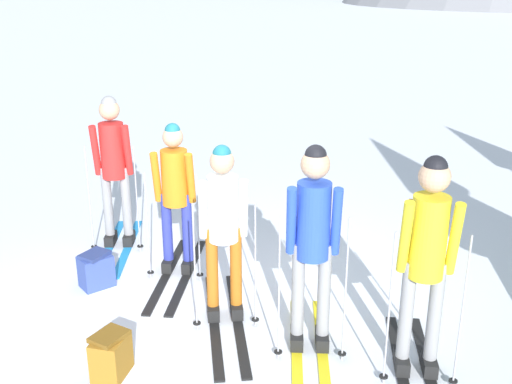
# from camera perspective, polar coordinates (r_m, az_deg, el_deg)

# --- Properties ---
(ground_plane) EXTENTS (400.00, 400.00, 0.00)m
(ground_plane) POSITION_cam_1_polar(r_m,az_deg,el_deg) (6.23, -2.24, -9.85)
(ground_plane) COLOR white
(skier_in_red) EXTENTS (1.10, 1.52, 1.81)m
(skier_in_red) POSITION_cam_1_polar(r_m,az_deg,el_deg) (7.20, -13.18, 2.70)
(skier_in_red) COLOR #1E84D1
(skier_in_red) RESTS_ON ground
(skier_in_orange) EXTENTS (1.00, 1.71, 1.66)m
(skier_in_orange) POSITION_cam_1_polar(r_m,az_deg,el_deg) (6.43, -7.58, -0.23)
(skier_in_orange) COLOR black
(skier_in_orange) RESTS_ON ground
(skier_in_white) EXTENTS (1.32, 1.61, 1.69)m
(skier_in_white) POSITION_cam_1_polar(r_m,az_deg,el_deg) (5.50, -3.10, -3.06)
(skier_in_white) COLOR black
(skier_in_white) RESTS_ON ground
(skier_in_blue) EXTENTS (1.07, 1.67, 1.83)m
(skier_in_blue) POSITION_cam_1_polar(r_m,az_deg,el_deg) (5.02, 5.34, -4.23)
(skier_in_blue) COLOR yellow
(skier_in_blue) RESTS_ON ground
(skier_in_yellow) EXTENTS (1.03, 1.76, 1.85)m
(skier_in_yellow) POSITION_cam_1_polar(r_m,az_deg,el_deg) (4.86, 15.67, -5.68)
(skier_in_yellow) COLOR black
(skier_in_yellow) RESTS_ON ground
(backpack_on_snow_front) EXTENTS (0.34, 0.39, 0.38)m
(backpack_on_snow_front) POSITION_cam_1_polar(r_m,az_deg,el_deg) (6.57, -14.76, -7.08)
(backpack_on_snow_front) COLOR #384C99
(backpack_on_snow_front) RESTS_ON ground
(backpack_on_snow_beside) EXTENTS (0.32, 0.38, 0.38)m
(backpack_on_snow_beside) POSITION_cam_1_polar(r_m,az_deg,el_deg) (5.20, -13.44, -14.62)
(backpack_on_snow_beside) COLOR #99661E
(backpack_on_snow_beside) RESTS_ON ground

